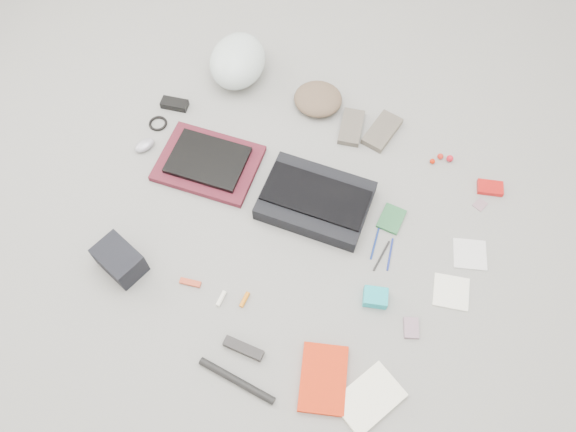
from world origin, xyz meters
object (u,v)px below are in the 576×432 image
at_px(messenger_bag, 316,201).
at_px(camera_bag, 120,260).
at_px(book_red, 323,379).
at_px(laptop, 208,160).
at_px(accordion_wallet, 375,297).
at_px(bike_helmet, 238,61).

distance_m(messenger_bag, camera_bag, 0.80).
bearing_deg(book_red, messenger_bag, 97.75).
distance_m(laptop, camera_bag, 0.55).
bearing_deg(laptop, book_red, -43.86).
bearing_deg(accordion_wallet, bike_helmet, 124.63).
distance_m(messenger_bag, bike_helmet, 0.78).
bearing_deg(messenger_bag, bike_helmet, 136.92).
bearing_deg(bike_helmet, laptop, -87.29).
xyz_separation_m(messenger_bag, camera_bag, (-0.54, -0.58, 0.02)).
relative_size(laptop, accordion_wallet, 3.52).
relative_size(messenger_bag, book_red, 1.79).
bearing_deg(camera_bag, book_red, 12.50).
bearing_deg(book_red, laptop, 123.95).
height_order(laptop, bike_helmet, bike_helmet).
distance_m(messenger_bag, laptop, 0.49).
distance_m(bike_helmet, book_red, 1.45).
bearing_deg(laptop, accordion_wallet, -23.31).
height_order(messenger_bag, accordion_wallet, messenger_bag).
bearing_deg(accordion_wallet, book_red, -116.34).
height_order(camera_bag, accordion_wallet, camera_bag).
distance_m(bike_helmet, accordion_wallet, 1.24).
bearing_deg(camera_bag, laptop, 99.41).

